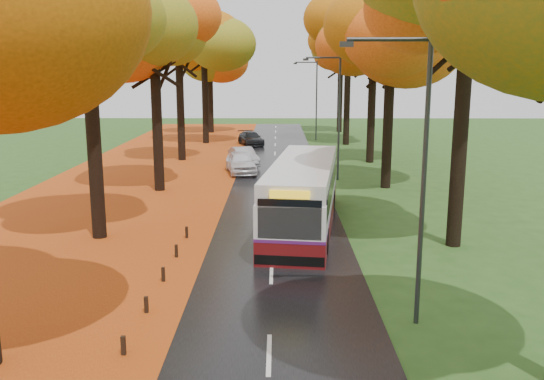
{
  "coord_description": "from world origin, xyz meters",
  "views": [
    {
      "loc": [
        0.2,
        -7.44,
        7.12
      ],
      "look_at": [
        0.0,
        14.2,
        2.6
      ],
      "focal_mm": 38.0,
      "sensor_mm": 36.0,
      "label": 1
    }
  ],
  "objects_px": {
    "streetlamp_far": "(314,94)",
    "bus": "(303,193)",
    "car_silver": "(244,157)",
    "car_white": "(241,162)",
    "car_dark": "(251,138)",
    "streetlamp_near": "(415,161)",
    "streetlamp_mid": "(335,108)"
  },
  "relations": [
    {
      "from": "car_dark",
      "to": "car_white",
      "type": "bearing_deg",
      "value": -107.28
    },
    {
      "from": "streetlamp_far",
      "to": "bus",
      "type": "xyz_separation_m",
      "value": [
        -2.56,
        -33.84,
        -3.08
      ]
    },
    {
      "from": "streetlamp_near",
      "to": "streetlamp_far",
      "type": "bearing_deg",
      "value": 90.0
    },
    {
      "from": "streetlamp_mid",
      "to": "car_dark",
      "type": "bearing_deg",
      "value": 109.59
    },
    {
      "from": "car_white",
      "to": "car_dark",
      "type": "height_order",
      "value": "car_white"
    },
    {
      "from": "streetlamp_mid",
      "to": "car_silver",
      "type": "distance_m",
      "value": 9.28
    },
    {
      "from": "bus",
      "to": "car_white",
      "type": "xyz_separation_m",
      "value": [
        -3.73,
        14.18,
        -0.83
      ]
    },
    {
      "from": "streetlamp_mid",
      "to": "car_dark",
      "type": "distance_m",
      "value": 19.21
    },
    {
      "from": "streetlamp_near",
      "to": "bus",
      "type": "height_order",
      "value": "streetlamp_near"
    },
    {
      "from": "car_dark",
      "to": "streetlamp_mid",
      "type": "bearing_deg",
      "value": -87.7
    },
    {
      "from": "streetlamp_near",
      "to": "car_dark",
      "type": "distance_m",
      "value": 40.4
    },
    {
      "from": "streetlamp_mid",
      "to": "car_white",
      "type": "bearing_deg",
      "value": 159.62
    },
    {
      "from": "streetlamp_far",
      "to": "bus",
      "type": "bearing_deg",
      "value": -94.33
    },
    {
      "from": "streetlamp_mid",
      "to": "bus",
      "type": "xyz_separation_m",
      "value": [
        -2.56,
        -11.84,
        -3.08
      ]
    },
    {
      "from": "bus",
      "to": "streetlamp_mid",
      "type": "bearing_deg",
      "value": 85.23
    },
    {
      "from": "bus",
      "to": "car_silver",
      "type": "bearing_deg",
      "value": 109.58
    },
    {
      "from": "streetlamp_near",
      "to": "car_white",
      "type": "relative_size",
      "value": 1.77
    },
    {
      "from": "streetlamp_near",
      "to": "streetlamp_mid",
      "type": "relative_size",
      "value": 1.0
    },
    {
      "from": "streetlamp_far",
      "to": "car_silver",
      "type": "xyz_separation_m",
      "value": [
        -6.3,
        -16.47,
        -3.99
      ]
    },
    {
      "from": "streetlamp_mid",
      "to": "car_silver",
      "type": "height_order",
      "value": "streetlamp_mid"
    },
    {
      "from": "streetlamp_near",
      "to": "car_silver",
      "type": "bearing_deg",
      "value": 102.88
    },
    {
      "from": "bus",
      "to": "car_dark",
      "type": "bearing_deg",
      "value": 104.65
    },
    {
      "from": "streetlamp_far",
      "to": "car_silver",
      "type": "height_order",
      "value": "streetlamp_far"
    },
    {
      "from": "car_dark",
      "to": "streetlamp_far",
      "type": "bearing_deg",
      "value": 17.06
    },
    {
      "from": "streetlamp_near",
      "to": "car_silver",
      "type": "height_order",
      "value": "streetlamp_near"
    },
    {
      "from": "car_white",
      "to": "car_dark",
      "type": "relative_size",
      "value": 1.02
    },
    {
      "from": "streetlamp_mid",
      "to": "bus",
      "type": "height_order",
      "value": "streetlamp_mid"
    },
    {
      "from": "streetlamp_far",
      "to": "car_silver",
      "type": "bearing_deg",
      "value": -110.93
    },
    {
      "from": "streetlamp_far",
      "to": "car_dark",
      "type": "distance_m",
      "value": 8.63
    },
    {
      "from": "streetlamp_near",
      "to": "car_silver",
      "type": "xyz_separation_m",
      "value": [
        -6.3,
        27.53,
        -3.99
      ]
    },
    {
      "from": "streetlamp_far",
      "to": "bus",
      "type": "distance_m",
      "value": 34.07
    },
    {
      "from": "streetlamp_far",
      "to": "car_dark",
      "type": "bearing_deg",
      "value": -145.65
    }
  ]
}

